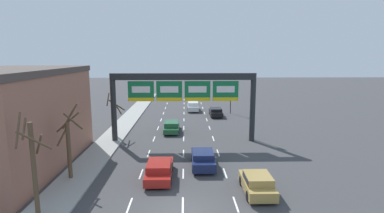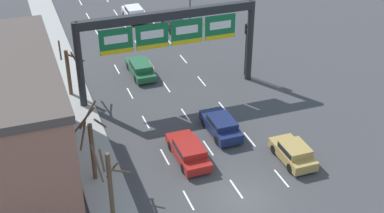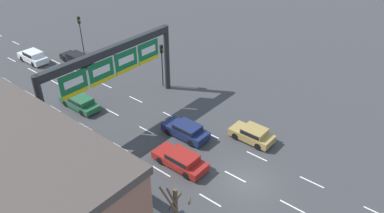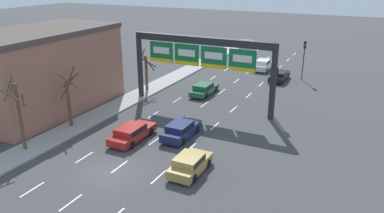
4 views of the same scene
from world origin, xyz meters
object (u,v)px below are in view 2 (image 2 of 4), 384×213
Objects in this scene: car_white at (134,13)px; car_red at (189,151)px; car_gold at (294,152)px; car_navy at (221,125)px; sign_gantry at (169,32)px; car_green at (141,68)px; tree_bare_third at (92,144)px; traffic_light_near_gantry at (246,39)px; car_black at (174,23)px; tree_bare_closest at (69,69)px; tree_bare_second at (110,188)px.

car_red is at bearing -96.73° from car_white.
car_navy is (-3.35, 4.99, 0.01)m from car_gold.
sign_gantry is 3.23× the size of car_red.
tree_bare_third reaches higher than car_green.
traffic_light_near_gantry is (9.24, 10.70, 2.79)m from car_red.
sign_gantry is at bearing 111.70° from car_gold.
car_black is 0.96× the size of tree_bare_closest.
car_red is at bearing -130.83° from traffic_light_near_gantry.
car_gold reaches higher than car_black.
sign_gantry is 2.78× the size of tree_bare_third.
tree_bare_closest is at bearing -121.06° from car_white.
sign_gantry is 14.30m from car_gold.
tree_bare_third is (-6.61, 0.00, 2.10)m from car_red.
tree_bare_third reaches higher than car_black.
car_navy is at bearing 13.06° from tree_bare_third.
car_gold is 13.81m from tree_bare_second.
tree_bare_third is at bearing -166.94° from car_navy.
car_red is 0.99× the size of tree_bare_closest.
traffic_light_near_gantry reaches higher than car_black.
tree_bare_third reaches higher than car_navy.
tree_bare_closest is (-12.99, 14.75, 1.81)m from car_gold.
tree_bare_third is (-0.09, 5.37, -0.45)m from tree_bare_second.
car_white is 1.01× the size of car_navy.
car_gold is (6.46, -16.60, 0.03)m from car_green.
car_red is 24.38m from car_black.
car_navy is at bearing -124.83° from traffic_light_near_gantry.
car_red is (-3.29, -27.88, -0.09)m from car_white.
sign_gantry is 3.20× the size of tree_bare_closest.
car_white is 28.07m from car_red.
car_navy is (1.63, -7.53, -4.77)m from sign_gantry.
car_green is 0.80× the size of tree_bare_second.
car_white reaches higher than car_red.
traffic_light_near_gantry is 22.52m from tree_bare_second.
sign_gantry is at bearing 61.37° from tree_bare_second.
sign_gantry is 9.06m from car_navy.
car_gold is 13.87m from traffic_light_near_gantry.
car_white is 18.52m from tree_bare_closest.
car_gold is 0.80× the size of traffic_light_near_gantry.
tree_bare_third is at bearing -116.41° from car_green.
car_black is at bearing 90.23° from car_gold.
tree_bare_second is at bearing -118.63° from sign_gantry.
traffic_light_near_gantry reaches higher than car_red.
car_black is (-0.11, 26.12, -0.04)m from car_gold.
tree_bare_closest is 17.48m from tree_bare_second.
car_red is at bearing 158.52° from car_gold.
traffic_light_near_gantry is at bearing 49.17° from car_red.
car_navy is (3.11, -11.61, 0.03)m from car_green.
sign_gantry is 3.46× the size of car_navy.
car_white is 18.38m from traffic_light_near_gantry.
tree_bare_third is at bearing 90.91° from tree_bare_second.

